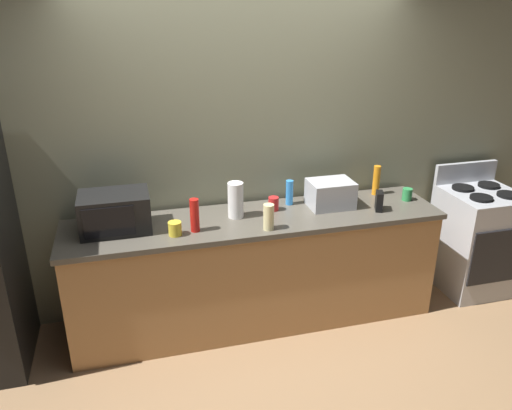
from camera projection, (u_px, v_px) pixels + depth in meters
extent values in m
plane|color=#93704C|center=(270.00, 349.00, 3.74)|extent=(8.00, 8.00, 0.00)
cube|color=gray|center=(243.00, 145.00, 3.95)|extent=(6.40, 0.10, 2.70)
cube|color=#B27F4C|center=(256.00, 272.00, 3.93)|extent=(2.80, 0.60, 0.86)
cube|color=#514C42|center=(256.00, 220.00, 3.76)|extent=(2.84, 0.64, 0.04)
cube|color=#B7BABF|center=(476.00, 241.00, 4.40)|extent=(0.60, 0.60, 0.90)
cube|color=black|center=(500.00, 257.00, 4.13)|extent=(0.55, 0.02, 0.48)
cube|color=#B7BABF|center=(466.00, 172.00, 4.45)|extent=(0.60, 0.04, 0.18)
cylinder|color=black|center=(481.00, 198.00, 4.09)|extent=(0.18, 0.18, 0.02)
cylinder|color=black|center=(508.00, 195.00, 4.15)|extent=(0.18, 0.18, 0.02)
cylinder|color=black|center=(463.00, 188.00, 4.30)|extent=(0.18, 0.18, 0.02)
cylinder|color=black|center=(489.00, 185.00, 4.36)|extent=(0.18, 0.18, 0.02)
cube|color=black|center=(115.00, 212.00, 3.51)|extent=(0.48, 0.34, 0.27)
cube|color=black|center=(109.00, 222.00, 3.34)|extent=(0.34, 0.01, 0.21)
cube|color=#B7BABF|center=(330.00, 194.00, 3.91)|extent=(0.34, 0.26, 0.21)
cylinder|color=white|center=(236.00, 200.00, 3.71)|extent=(0.12, 0.12, 0.27)
cube|color=black|center=(379.00, 201.00, 3.85)|extent=(0.09, 0.12, 0.15)
cylinder|color=orange|center=(376.00, 180.00, 4.15)|extent=(0.06, 0.06, 0.25)
cylinder|color=red|center=(195.00, 215.00, 3.49)|extent=(0.06, 0.06, 0.24)
cylinder|color=beige|center=(269.00, 217.00, 3.53)|extent=(0.08, 0.08, 0.19)
cylinder|color=#338CE5|center=(289.00, 193.00, 3.96)|extent=(0.06, 0.06, 0.20)
cylinder|color=red|center=(274.00, 204.00, 3.86)|extent=(0.08, 0.08, 0.11)
cylinder|color=#2D8C47|center=(407.00, 194.00, 4.06)|extent=(0.08, 0.08, 0.10)
cylinder|color=yellow|center=(175.00, 229.00, 3.46)|extent=(0.09, 0.09, 0.10)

